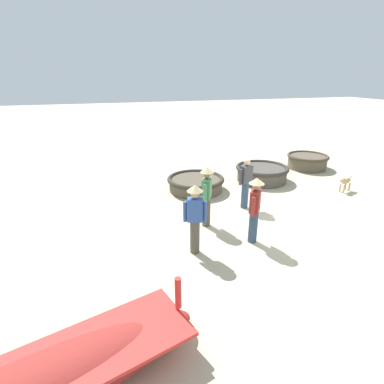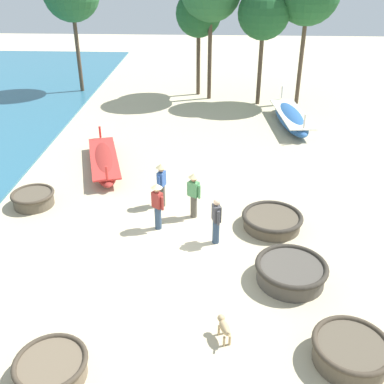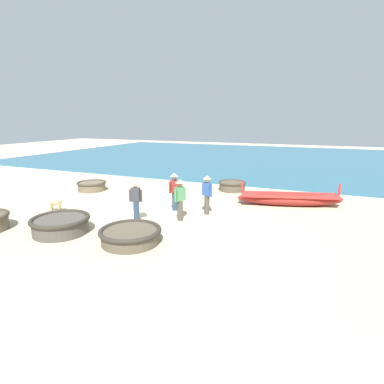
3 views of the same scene
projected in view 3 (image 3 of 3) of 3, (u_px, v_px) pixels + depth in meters
name	position (u px, v px, depth m)	size (l,w,h in m)	color
ground_plane	(141.00, 209.00, 13.38)	(80.00, 80.00, 0.00)	#C6B793
sea	(285.00, 159.00, 30.21)	(28.00, 52.00, 0.10)	#2D667F
coracle_beside_post	(61.00, 224.00, 10.56)	(2.02, 2.02, 0.59)	#4C473F
coracle_front_right	(130.00, 235.00, 9.72)	(2.03, 2.03, 0.49)	brown
coracle_far_right	(92.00, 186.00, 16.93)	(1.61, 1.61, 0.51)	brown
coracle_front_left	(232.00, 186.00, 16.93)	(1.54, 1.54, 0.52)	brown
long_boat_white_hull	(289.00, 199.00, 14.01)	(2.36, 4.90, 1.08)	maroon
fisherman_crouching	(136.00, 201.00, 11.64)	(0.31, 0.51, 1.57)	#2D425B
fisherman_standing_left	(174.00, 189.00, 13.05)	(0.44, 0.38, 1.67)	#2D425B
fisherman_hauling	(180.00, 197.00, 11.72)	(0.47, 0.36, 1.67)	#4C473D
fisherman_with_hat	(207.00, 192.00, 12.51)	(0.36, 0.51, 1.67)	#4C473D
dog	(56.00, 203.00, 13.08)	(0.36, 0.66, 0.55)	tan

